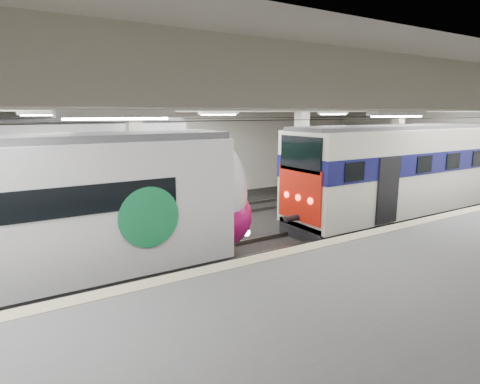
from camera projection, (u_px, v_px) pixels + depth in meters
station_hall at (277, 169)px, 12.52m from camera, size 36.00×24.00×5.75m
modern_emu at (52, 217)px, 10.92m from camera, size 13.59×2.81×4.39m
older_rer at (408, 170)px, 18.81m from camera, size 13.34×2.94×4.40m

